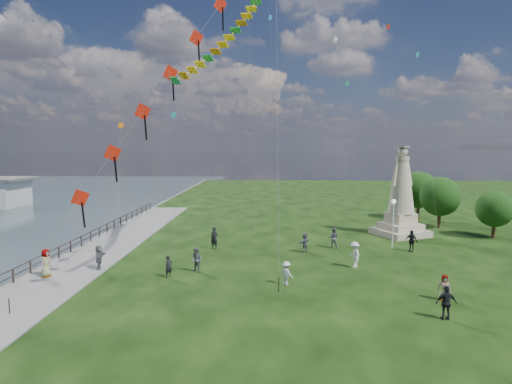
{
  "coord_description": "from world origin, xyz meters",
  "views": [
    {
      "loc": [
        -0.24,
        -21.93,
        8.64
      ],
      "look_at": [
        -1.0,
        8.0,
        5.5
      ],
      "focal_mm": 30.0,
      "sensor_mm": 36.0,
      "label": 1
    }
  ],
  "objects_px": {
    "person_0": "(169,267)",
    "person_1": "(197,260)",
    "lamppost": "(393,213)",
    "person_2": "(286,273)",
    "person_10": "(46,264)",
    "person_6": "(214,238)",
    "person_5": "(99,258)",
    "person_11": "(305,242)",
    "person_9": "(411,241)",
    "person_8": "(355,255)",
    "person_7": "(333,238)",
    "statue": "(401,202)",
    "person_3": "(446,303)",
    "person_4": "(444,288)"
  },
  "relations": [
    {
      "from": "person_0",
      "to": "person_2",
      "type": "bearing_deg",
      "value": -60.88
    },
    {
      "from": "person_11",
      "to": "person_10",
      "type": "bearing_deg",
      "value": -30.73
    },
    {
      "from": "person_3",
      "to": "person_7",
      "type": "distance_m",
      "value": 15.67
    },
    {
      "from": "person_1",
      "to": "person_3",
      "type": "height_order",
      "value": "person_3"
    },
    {
      "from": "person_1",
      "to": "person_7",
      "type": "height_order",
      "value": "person_7"
    },
    {
      "from": "statue",
      "to": "person_0",
      "type": "xyz_separation_m",
      "value": [
        -19.65,
        -14.2,
        -2.56
      ]
    },
    {
      "from": "person_0",
      "to": "person_8",
      "type": "relative_size",
      "value": 0.78
    },
    {
      "from": "person_6",
      "to": "person_11",
      "type": "bearing_deg",
      "value": 14.47
    },
    {
      "from": "lamppost",
      "to": "person_7",
      "type": "xyz_separation_m",
      "value": [
        -5.0,
        0.17,
        -2.2
      ]
    },
    {
      "from": "person_0",
      "to": "person_7",
      "type": "relative_size",
      "value": 0.84
    },
    {
      "from": "lamppost",
      "to": "person_1",
      "type": "xyz_separation_m",
      "value": [
        -15.6,
        -7.28,
        -2.22
      ]
    },
    {
      "from": "person_9",
      "to": "person_10",
      "type": "xyz_separation_m",
      "value": [
        -26.61,
        -7.91,
        0.03
      ]
    },
    {
      "from": "person_2",
      "to": "person_5",
      "type": "distance_m",
      "value": 13.35
    },
    {
      "from": "person_2",
      "to": "lamppost",
      "type": "bearing_deg",
      "value": -93.82
    },
    {
      "from": "lamppost",
      "to": "person_8",
      "type": "relative_size",
      "value": 2.25
    },
    {
      "from": "person_1",
      "to": "person_10",
      "type": "distance_m",
      "value": 9.88
    },
    {
      "from": "person_3",
      "to": "person_9",
      "type": "bearing_deg",
      "value": -101.64
    },
    {
      "from": "person_6",
      "to": "person_5",
      "type": "bearing_deg",
      "value": -117.35
    },
    {
      "from": "person_1",
      "to": "person_0",
      "type": "bearing_deg",
      "value": -111.88
    },
    {
      "from": "person_0",
      "to": "person_10",
      "type": "distance_m",
      "value": 8.1
    },
    {
      "from": "person_0",
      "to": "person_6",
      "type": "relative_size",
      "value": 0.79
    },
    {
      "from": "person_2",
      "to": "person_7",
      "type": "bearing_deg",
      "value": -74.12
    },
    {
      "from": "person_11",
      "to": "person_0",
      "type": "bearing_deg",
      "value": -17.14
    },
    {
      "from": "person_1",
      "to": "person_3",
      "type": "relative_size",
      "value": 0.99
    },
    {
      "from": "statue",
      "to": "person_11",
      "type": "distance_m",
      "value": 12.48
    },
    {
      "from": "lamppost",
      "to": "person_2",
      "type": "xyz_separation_m",
      "value": [
        -9.5,
        -9.93,
        -2.32
      ]
    },
    {
      "from": "person_9",
      "to": "statue",
      "type": "bearing_deg",
      "value": 128.91
    },
    {
      "from": "person_0",
      "to": "person_11",
      "type": "bearing_deg",
      "value": -14.29
    },
    {
      "from": "person_7",
      "to": "person_10",
      "type": "xyz_separation_m",
      "value": [
        -20.34,
        -9.08,
        0.06
      ]
    },
    {
      "from": "statue",
      "to": "person_8",
      "type": "bearing_deg",
      "value": -144.21
    },
    {
      "from": "statue",
      "to": "person_11",
      "type": "bearing_deg",
      "value": -168.46
    },
    {
      "from": "person_1",
      "to": "person_4",
      "type": "height_order",
      "value": "person_1"
    },
    {
      "from": "person_0",
      "to": "person_1",
      "type": "relative_size",
      "value": 0.86
    },
    {
      "from": "person_7",
      "to": "person_9",
      "type": "xyz_separation_m",
      "value": [
        6.27,
        -1.16,
        0.02
      ]
    },
    {
      "from": "person_11",
      "to": "person_6",
      "type": "bearing_deg",
      "value": -60.32
    },
    {
      "from": "person_11",
      "to": "statue",
      "type": "bearing_deg",
      "value": 161.55
    },
    {
      "from": "person_1",
      "to": "person_11",
      "type": "relative_size",
      "value": 1.06
    },
    {
      "from": "person_9",
      "to": "person_4",
      "type": "bearing_deg",
      "value": -51.12
    },
    {
      "from": "person_10",
      "to": "person_11",
      "type": "distance_m",
      "value": 19.27
    },
    {
      "from": "person_0",
      "to": "person_1",
      "type": "bearing_deg",
      "value": -13.2
    },
    {
      "from": "statue",
      "to": "person_5",
      "type": "relative_size",
      "value": 5.14
    },
    {
      "from": "person_6",
      "to": "person_4",
      "type": "bearing_deg",
      "value": -18.17
    },
    {
      "from": "person_2",
      "to": "person_6",
      "type": "bearing_deg",
      "value": -18.92
    },
    {
      "from": "person_7",
      "to": "person_11",
      "type": "relative_size",
      "value": 1.08
    },
    {
      "from": "lamppost",
      "to": "person_1",
      "type": "height_order",
      "value": "lamppost"
    },
    {
      "from": "person_4",
      "to": "person_6",
      "type": "distance_m",
      "value": 18.76
    },
    {
      "from": "lamppost",
      "to": "person_0",
      "type": "relative_size",
      "value": 2.87
    },
    {
      "from": "person_1",
      "to": "person_5",
      "type": "distance_m",
      "value": 6.94
    },
    {
      "from": "statue",
      "to": "person_7",
      "type": "bearing_deg",
      "value": -167.17
    },
    {
      "from": "person_7",
      "to": "person_9",
      "type": "height_order",
      "value": "person_9"
    }
  ]
}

